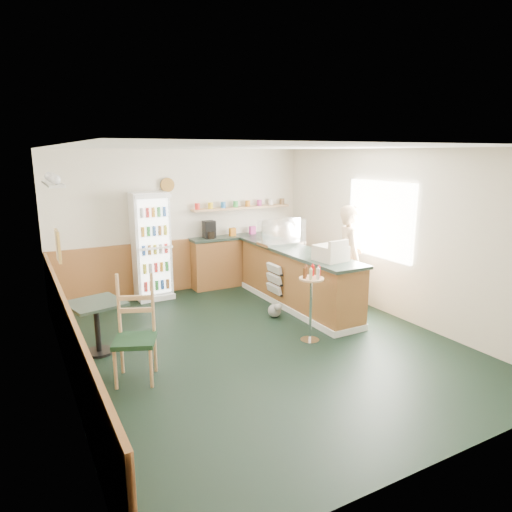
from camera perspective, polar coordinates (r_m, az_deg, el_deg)
ground at (r=6.59m, az=0.30°, el=-10.74°), size 6.00×6.00×0.00m
room_envelope at (r=6.69m, az=-4.43°, el=3.22°), size 5.04×6.02×2.72m
service_counter at (r=7.96m, az=5.09°, el=-3.07°), size 0.68×3.01×1.01m
back_counter at (r=9.31m, az=-1.61°, el=-0.13°), size 2.24×0.42×1.69m
drinks_fridge at (r=8.49m, az=-12.94°, el=1.21°), size 0.64×0.54×1.95m
display_case at (r=8.22m, az=3.20°, el=3.00°), size 0.80×0.42×0.45m
cash_register at (r=7.08m, az=9.30°, el=0.37°), size 0.45×0.47×0.24m
shopkeeper at (r=7.86m, az=11.57°, el=-0.26°), size 0.63×0.72×1.79m
condiment_stand at (r=6.45m, az=6.91°, el=-4.71°), size 0.35×0.35×1.09m
newspaper_rack at (r=7.90m, az=2.29°, el=-2.93°), size 0.09×0.44×0.52m
cafe_table at (r=6.43m, az=-19.31°, el=-7.26°), size 0.79×0.79×0.72m
cafe_chair at (r=5.61m, az=-15.25°, el=-8.35°), size 0.61×0.62×1.25m
dog_doorstop at (r=7.49m, az=2.40°, el=-6.77°), size 0.22×0.28×0.26m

